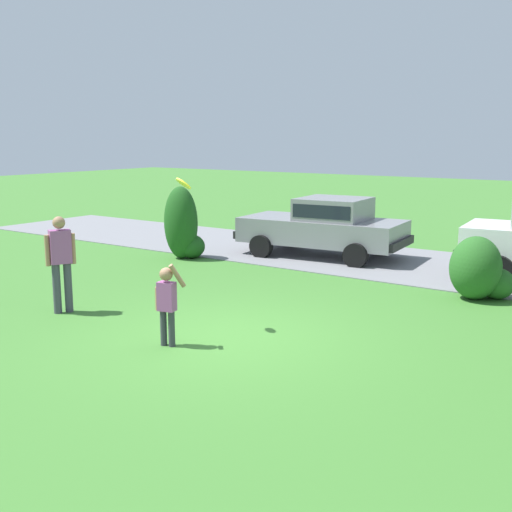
{
  "coord_description": "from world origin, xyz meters",
  "views": [
    {
      "loc": [
        5.9,
        -7.65,
        3.13
      ],
      "look_at": [
        -0.23,
        1.16,
        1.1
      ],
      "focal_mm": 44.71,
      "sensor_mm": 36.0,
      "label": 1
    }
  ],
  "objects": [
    {
      "name": "shrub_centre_left",
      "position": [
        2.57,
        4.71,
        0.56
      ],
      "size": [
        1.18,
        1.11,
        1.24
      ],
      "color": "#286023",
      "rests_on": "ground"
    },
    {
      "name": "shrub_near_tree",
      "position": [
        -4.93,
        4.61,
        0.82
      ],
      "size": [
        1.0,
        0.92,
        1.87
      ],
      "color": "#1E511C",
      "rests_on": "ground"
    },
    {
      "name": "ground_plane",
      "position": [
        0.0,
        0.0,
        0.0
      ],
      "size": [
        80.0,
        80.0,
        0.0
      ],
      "primitive_type": "plane",
      "color": "#3D752D"
    },
    {
      "name": "parked_sedan",
      "position": [
        -2.02,
        6.9,
        0.85
      ],
      "size": [
        4.55,
        2.39,
        1.56
      ],
      "color": "gray",
      "rests_on": "ground"
    },
    {
      "name": "adult_onlooker",
      "position": [
        -3.28,
        -0.53,
        0.98
      ],
      "size": [
        0.36,
        0.48,
        1.74
      ],
      "color": "#3F3F4C",
      "rests_on": "ground"
    },
    {
      "name": "driveway_strip",
      "position": [
        0.0,
        7.15,
        0.01
      ],
      "size": [
        28.0,
        4.4,
        0.02
      ],
      "primitive_type": "cube",
      "color": "slate",
      "rests_on": "ground"
    },
    {
      "name": "frisbee",
      "position": [
        -0.85,
        0.02,
        2.38
      ],
      "size": [
        0.32,
        0.25,
        0.26
      ],
      "color": "yellow"
    },
    {
      "name": "child_thrower",
      "position": [
        -0.47,
        -0.84,
        0.72
      ],
      "size": [
        0.42,
        0.32,
        1.29
      ],
      "color": "#383842",
      "rests_on": "ground"
    }
  ]
}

